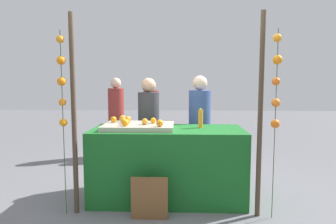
{
  "coord_description": "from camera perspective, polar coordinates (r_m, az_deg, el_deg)",
  "views": [
    {
      "loc": [
        0.15,
        -3.81,
        1.54
      ],
      "look_at": [
        0.0,
        0.15,
        1.13
      ],
      "focal_mm": 32.04,
      "sensor_mm": 36.0,
      "label": 1
    }
  ],
  "objects": [
    {
      "name": "stall_counter",
      "position": [
        3.96,
        -0.08,
        -9.86
      ],
      "size": [
        1.94,
        0.84,
        0.93
      ],
      "primitive_type": "cube",
      "color": "#196023",
      "rests_on": "ground_plane"
    },
    {
      "name": "garland_strand_left",
      "position": [
        3.55,
        -19.57,
        5.49
      ],
      "size": [
        0.1,
        0.11,
        2.1
      ],
      "color": "#2D4C23",
      "rests_on": "ground_plane"
    },
    {
      "name": "orange_tray",
      "position": [
        3.89,
        -5.55,
        -2.69
      ],
      "size": [
        0.89,
        0.65,
        0.06
      ],
      "primitive_type": "cube",
      "color": "#B2AD99",
      "rests_on": "stall_counter"
    },
    {
      "name": "ground_plane",
      "position": [
        4.11,
        -0.08,
        -16.13
      ],
      "size": [
        24.0,
        24.0,
        0.0
      ],
      "primitive_type": "plane",
      "color": "slate"
    },
    {
      "name": "orange_4",
      "position": [
        3.71,
        -8.13,
        -2.03
      ],
      "size": [
        0.08,
        0.08,
        0.08
      ],
      "primitive_type": "sphere",
      "color": "orange",
      "rests_on": "orange_tray"
    },
    {
      "name": "chalkboard_sign",
      "position": [
        3.48,
        -3.55,
        -16.13
      ],
      "size": [
        0.41,
        0.03,
        0.5
      ],
      "color": "brown",
      "rests_on": "ground_plane"
    },
    {
      "name": "vendor_left",
      "position": [
        4.56,
        -3.67,
        -4.23
      ],
      "size": [
        0.32,
        0.32,
        1.59
      ],
      "color": "#333338",
      "rests_on": "ground_plane"
    },
    {
      "name": "juice_bottle",
      "position": [
        3.94,
        6.22,
        -1.26
      ],
      "size": [
        0.06,
        0.06,
        0.25
      ],
      "color": "orange",
      "rests_on": "stall_counter"
    },
    {
      "name": "orange_5",
      "position": [
        4.05,
        -10.33,
        -1.41
      ],
      "size": [
        0.08,
        0.08,
        0.08
      ],
      "primitive_type": "sphere",
      "color": "orange",
      "rests_on": "orange_tray"
    },
    {
      "name": "orange_0",
      "position": [
        3.91,
        -8.43,
        -1.67
      ],
      "size": [
        0.08,
        0.08,
        0.08
      ],
      "primitive_type": "sphere",
      "color": "orange",
      "rests_on": "orange_tray"
    },
    {
      "name": "vendor_right",
      "position": [
        4.55,
        6.0,
        -4.09
      ],
      "size": [
        0.33,
        0.33,
        1.62
      ],
      "color": "#384C8C",
      "rests_on": "ground_plane"
    },
    {
      "name": "canopy_post_left",
      "position": [
        3.58,
        -17.47,
        -0.64
      ],
      "size": [
        0.06,
        0.06,
        2.3
      ],
      "primitive_type": "cylinder",
      "color": "#473828",
      "rests_on": "ground_plane"
    },
    {
      "name": "orange_2",
      "position": [
        3.81,
        -4.44,
        -1.8
      ],
      "size": [
        0.08,
        0.08,
        0.08
      ],
      "primitive_type": "sphere",
      "color": "orange",
      "rests_on": "orange_tray"
    },
    {
      "name": "orange_3",
      "position": [
        3.81,
        -7.85,
        -1.86
      ],
      "size": [
        0.08,
        0.08,
        0.08
      ],
      "primitive_type": "sphere",
      "color": "orange",
      "rests_on": "orange_tray"
    },
    {
      "name": "canopy_post_right",
      "position": [
        3.49,
        17.14,
        -0.79
      ],
      "size": [
        0.06,
        0.06,
        2.3
      ],
      "primitive_type": "cylinder",
      "color": "#473828",
      "rests_on": "ground_plane"
    },
    {
      "name": "garland_strand_right",
      "position": [
        3.46,
        19.92,
        5.14
      ],
      "size": [
        0.11,
        0.11,
        2.1
      ],
      "color": "#2D4C23",
      "rests_on": "ground_plane"
    },
    {
      "name": "orange_1",
      "position": [
        4.01,
        -7.66,
        -1.39
      ],
      "size": [
        0.09,
        0.09,
        0.09
      ],
      "primitive_type": "sphere",
      "color": "orange",
      "rests_on": "orange_tray"
    },
    {
      "name": "orange_8",
      "position": [
        3.92,
        -2.84,
        -1.61
      ],
      "size": [
        0.07,
        0.07,
        0.07
      ],
      "primitive_type": "sphere",
      "color": "orange",
      "rests_on": "orange_tray"
    },
    {
      "name": "crowd_person_0",
      "position": [
        6.28,
        -9.81,
        -1.43
      ],
      "size": [
        0.32,
        0.32,
        1.61
      ],
      "color": "maroon",
      "rests_on": "ground_plane"
    },
    {
      "name": "crowd_person_1",
      "position": [
        6.21,
        -3.19,
        -1.66
      ],
      "size": [
        0.31,
        0.31,
        1.56
      ],
      "color": "maroon",
      "rests_on": "ground_plane"
    },
    {
      "name": "orange_7",
      "position": [
        4.12,
        -8.63,
        -1.2
      ],
      "size": [
        0.09,
        0.09,
        0.09
      ],
      "primitive_type": "sphere",
      "color": "orange",
      "rests_on": "orange_tray"
    },
    {
      "name": "orange_6",
      "position": [
        3.63,
        -1.59,
        -2.12
      ],
      "size": [
        0.09,
        0.09,
        0.09
      ],
      "primitive_type": "sphere",
      "color": "orange",
      "rests_on": "orange_tray"
    }
  ]
}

